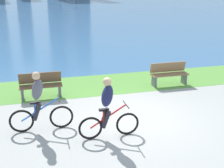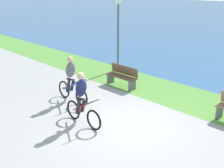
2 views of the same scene
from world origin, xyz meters
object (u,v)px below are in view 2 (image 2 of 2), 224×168
Objects in this scene: cyclist_trailing at (71,80)px; lamppost_tall at (118,24)px; bench_near_path at (122,76)px; cyclist_lead at (82,99)px.

lamppost_tall is at bearing 113.34° from cyclist_trailing.
cyclist_lead is at bearing -64.55° from bench_near_path.
cyclist_lead is 3.82m from bench_near_path.
lamppost_tall is at bearing 139.18° from bench_near_path.
bench_near_path is 0.42× the size of lamppost_tall.
cyclist_lead is 6.39m from lamppost_tall.
cyclist_trailing is (-1.73, 0.86, 0.01)m from cyclist_lead.
bench_near_path is 3.17m from lamppost_tall.
lamppost_tall reaches higher than bench_near_path.
cyclist_trailing is 1.18× the size of bench_near_path.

